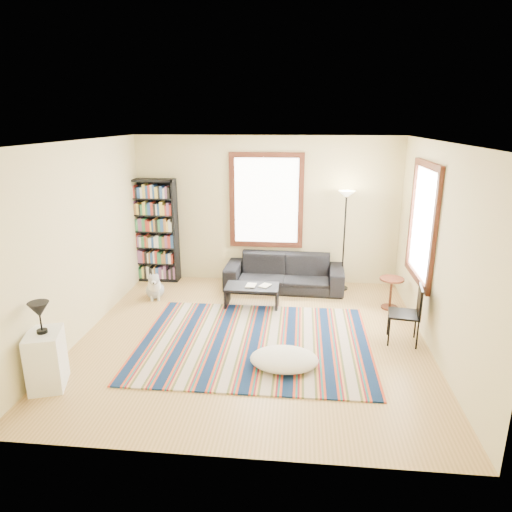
# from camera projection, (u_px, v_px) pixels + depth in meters

# --- Properties ---
(floor) EXTENTS (5.00, 5.00, 0.10)m
(floor) POSITION_uv_depth(u_px,v_px,m) (253.00, 340.00, 6.73)
(floor) COLOR tan
(floor) RESTS_ON ground
(ceiling) EXTENTS (5.00, 5.00, 0.10)m
(ceiling) POSITION_uv_depth(u_px,v_px,m) (252.00, 138.00, 5.89)
(ceiling) COLOR white
(ceiling) RESTS_ON floor
(wall_back) EXTENTS (5.00, 0.10, 2.80)m
(wall_back) POSITION_uv_depth(u_px,v_px,m) (267.00, 210.00, 8.74)
(wall_back) COLOR beige
(wall_back) RESTS_ON floor
(wall_front) EXTENTS (5.00, 0.10, 2.80)m
(wall_front) POSITION_uv_depth(u_px,v_px,m) (221.00, 325.00, 3.88)
(wall_front) COLOR beige
(wall_front) RESTS_ON floor
(wall_left) EXTENTS (0.10, 5.00, 2.80)m
(wall_left) POSITION_uv_depth(u_px,v_px,m) (76.00, 241.00, 6.55)
(wall_left) COLOR beige
(wall_left) RESTS_ON floor
(wall_right) EXTENTS (0.10, 5.00, 2.80)m
(wall_right) POSITION_uv_depth(u_px,v_px,m) (442.00, 251.00, 6.07)
(wall_right) COLOR beige
(wall_right) RESTS_ON floor
(window_back) EXTENTS (1.20, 0.06, 1.60)m
(window_back) POSITION_uv_depth(u_px,v_px,m) (266.00, 201.00, 8.61)
(window_back) COLOR white
(window_back) RESTS_ON wall_back
(window_right) EXTENTS (0.06, 1.20, 1.60)m
(window_right) POSITION_uv_depth(u_px,v_px,m) (423.00, 223.00, 6.78)
(window_right) COLOR white
(window_right) RESTS_ON wall_right
(rug) EXTENTS (3.28, 2.62, 0.02)m
(rug) POSITION_uv_depth(u_px,v_px,m) (254.00, 342.00, 6.55)
(rug) COLOR #0D2041
(rug) RESTS_ON floor
(sofa) EXTENTS (2.23, 0.94, 0.64)m
(sofa) POSITION_uv_depth(u_px,v_px,m) (284.00, 273.00, 8.54)
(sofa) COLOR black
(sofa) RESTS_ON floor
(bookshelf) EXTENTS (0.90, 0.30, 2.00)m
(bookshelf) POSITION_uv_depth(u_px,v_px,m) (154.00, 231.00, 8.84)
(bookshelf) COLOR black
(bookshelf) RESTS_ON floor
(coffee_table) EXTENTS (1.03, 0.82, 0.36)m
(coffee_table) POSITION_uv_depth(u_px,v_px,m) (252.00, 296.00, 7.80)
(coffee_table) COLOR black
(coffee_table) RESTS_ON floor
(book_a) EXTENTS (0.19, 0.24, 0.02)m
(book_a) POSITION_uv_depth(u_px,v_px,m) (246.00, 285.00, 7.75)
(book_a) COLOR beige
(book_a) RESTS_ON coffee_table
(book_b) EXTENTS (0.23, 0.26, 0.02)m
(book_b) POSITION_uv_depth(u_px,v_px,m) (261.00, 285.00, 7.78)
(book_b) COLOR beige
(book_b) RESTS_ON coffee_table
(floor_cushion) EXTENTS (0.98, 0.80, 0.22)m
(floor_cushion) POSITION_uv_depth(u_px,v_px,m) (284.00, 359.00, 5.88)
(floor_cushion) COLOR white
(floor_cushion) RESTS_ON floor
(floor_lamp) EXTENTS (0.39, 0.39, 1.86)m
(floor_lamp) POSITION_uv_depth(u_px,v_px,m) (344.00, 241.00, 8.36)
(floor_lamp) COLOR black
(floor_lamp) RESTS_ON floor
(side_table) EXTENTS (0.46, 0.46, 0.54)m
(side_table) POSITION_uv_depth(u_px,v_px,m) (391.00, 293.00, 7.67)
(side_table) COLOR #4B2112
(side_table) RESTS_ON floor
(folding_chair) EXTENTS (0.48, 0.46, 0.86)m
(folding_chair) POSITION_uv_depth(u_px,v_px,m) (404.00, 314.00, 6.46)
(folding_chair) COLOR black
(folding_chair) RESTS_ON floor
(white_cabinet) EXTENTS (0.51, 0.59, 0.70)m
(white_cabinet) POSITION_uv_depth(u_px,v_px,m) (46.00, 360.00, 5.40)
(white_cabinet) COLOR white
(white_cabinet) RESTS_ON floor
(table_lamp) EXTENTS (0.31, 0.31, 0.38)m
(table_lamp) POSITION_uv_depth(u_px,v_px,m) (40.00, 318.00, 5.24)
(table_lamp) COLOR black
(table_lamp) RESTS_ON white_cabinet
(dog) EXTENTS (0.47, 0.57, 0.50)m
(dog) POSITION_uv_depth(u_px,v_px,m) (155.00, 285.00, 8.12)
(dog) COLOR #B0B0B0
(dog) RESTS_ON floor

